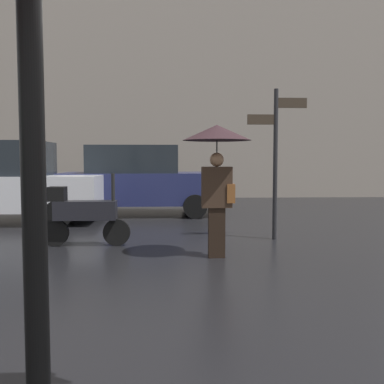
{
  "coord_description": "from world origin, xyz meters",
  "views": [
    {
      "loc": [
        0.04,
        -2.58,
        1.45
      ],
      "look_at": [
        0.37,
        4.18,
        0.97
      ],
      "focal_mm": 41.62,
      "sensor_mm": 36.0,
      "label": 1
    }
  ],
  "objects_px": {
    "parked_car_right": "(140,180)",
    "street_signpost": "(276,148)",
    "parked_scooter": "(83,213)",
    "parked_car_left": "(2,182)",
    "pedestrian_with_umbrella": "(217,152)"
  },
  "relations": [
    {
      "from": "parked_scooter",
      "to": "street_signpost",
      "type": "xyz_separation_m",
      "value": [
        3.4,
        0.48,
        1.11
      ]
    },
    {
      "from": "parked_car_right",
      "to": "street_signpost",
      "type": "bearing_deg",
      "value": -40.43
    },
    {
      "from": "pedestrian_with_umbrella",
      "to": "parked_car_right",
      "type": "xyz_separation_m",
      "value": [
        -1.51,
        5.42,
        -0.64
      ]
    },
    {
      "from": "parked_scooter",
      "to": "parked_car_right",
      "type": "bearing_deg",
      "value": 69.69
    },
    {
      "from": "parked_car_right",
      "to": "parked_car_left",
      "type": "bearing_deg",
      "value": -140.02
    },
    {
      "from": "parked_car_right",
      "to": "parked_scooter",
      "type": "bearing_deg",
      "value": -83.73
    },
    {
      "from": "pedestrian_with_umbrella",
      "to": "parked_scooter",
      "type": "height_order",
      "value": "pedestrian_with_umbrella"
    },
    {
      "from": "parked_car_right",
      "to": "street_signpost",
      "type": "distance_m",
      "value": 4.86
    },
    {
      "from": "parked_car_left",
      "to": "street_signpost",
      "type": "height_order",
      "value": "street_signpost"
    },
    {
      "from": "parked_scooter",
      "to": "parked_car_left",
      "type": "xyz_separation_m",
      "value": [
        -2.42,
        2.98,
        0.39
      ]
    },
    {
      "from": "pedestrian_with_umbrella",
      "to": "parked_scooter",
      "type": "xyz_separation_m",
      "value": [
        -2.17,
        0.99,
        -1.01
      ]
    },
    {
      "from": "street_signpost",
      "to": "parked_scooter",
      "type": "bearing_deg",
      "value": -171.91
    },
    {
      "from": "pedestrian_with_umbrella",
      "to": "parked_car_left",
      "type": "height_order",
      "value": "pedestrian_with_umbrella"
    },
    {
      "from": "pedestrian_with_umbrella",
      "to": "parked_car_left",
      "type": "distance_m",
      "value": 6.1
    },
    {
      "from": "pedestrian_with_umbrella",
      "to": "street_signpost",
      "type": "relative_size",
      "value": 0.72
    }
  ]
}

